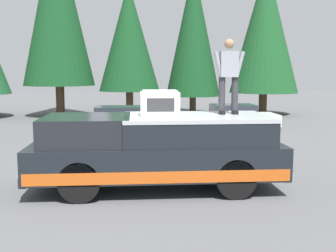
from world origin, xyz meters
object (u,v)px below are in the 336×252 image
object	(u,v)px
parked_car_black	(116,120)
person_on_truck_bed	(229,74)
parked_car_white	(231,118)
compressor_unit	(160,103)
pickup_truck	(157,150)

from	to	relation	value
parked_car_black	person_on_truck_bed	bearing A→B (deg)	-160.21
person_on_truck_bed	parked_car_white	distance (m)	9.10
compressor_unit	parked_car_white	world-z (taller)	compressor_unit
person_on_truck_bed	parked_car_black	size ratio (longest dim) A/B	0.41
pickup_truck	parked_car_black	bearing A→B (deg)	8.57
pickup_truck	parked_car_black	distance (m)	8.38
parked_car_white	compressor_unit	bearing A→B (deg)	157.37
compressor_unit	person_on_truck_bed	size ratio (longest dim) A/B	0.50
compressor_unit	parked_car_black	distance (m)	8.46
pickup_truck	parked_car_white	world-z (taller)	pickup_truck
parked_car_black	compressor_unit	bearing A→B (deg)	-170.91
pickup_truck	person_on_truck_bed	distance (m)	2.36
pickup_truck	compressor_unit	bearing A→B (deg)	-67.48
compressor_unit	parked_car_black	xyz separation A→B (m)	(8.25, 1.32, -1.35)
compressor_unit	person_on_truck_bed	xyz separation A→B (m)	(0.20, -1.58, 0.62)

